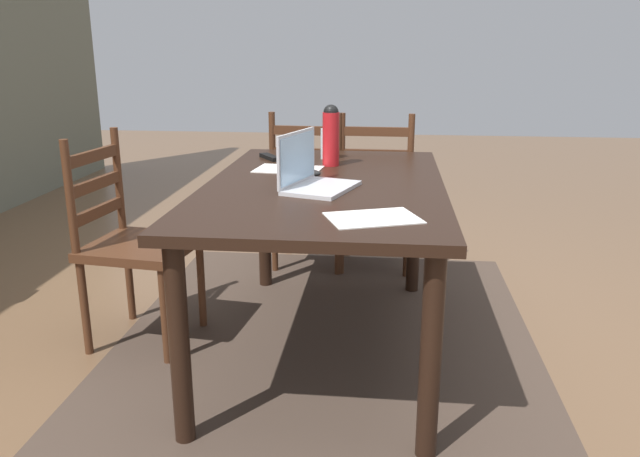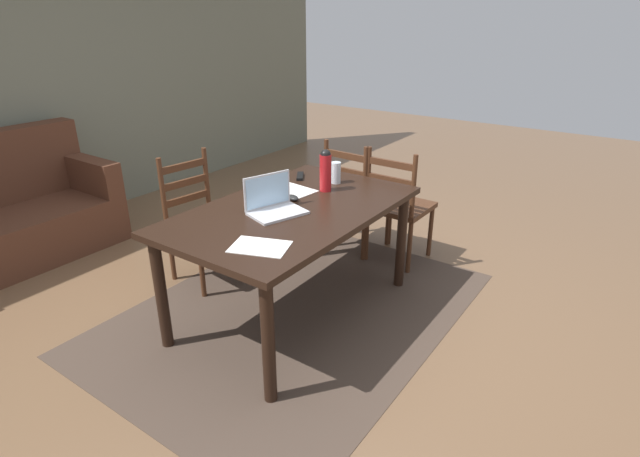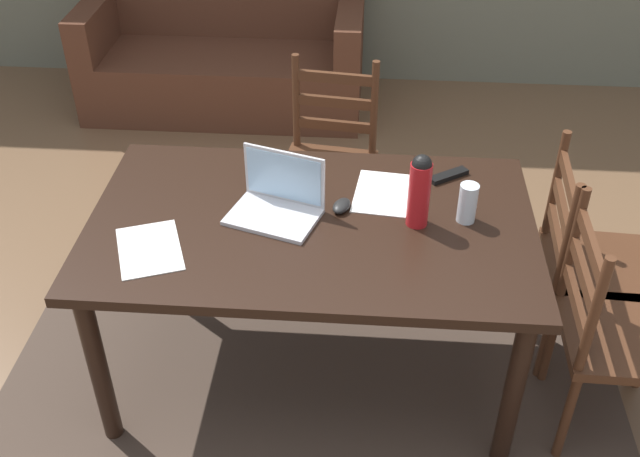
% 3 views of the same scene
% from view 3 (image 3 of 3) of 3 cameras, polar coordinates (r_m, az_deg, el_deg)
% --- Properties ---
extents(ground_plane, '(14.00, 14.00, 0.00)m').
position_cam_3_polar(ground_plane, '(3.25, -0.56, -10.32)').
color(ground_plane, brown).
extents(area_rug, '(2.54, 1.90, 0.01)m').
position_cam_3_polar(area_rug, '(3.25, -0.56, -10.28)').
color(area_rug, '#47382D').
rests_on(area_rug, ground).
extents(dining_table, '(1.64, 0.98, 0.76)m').
position_cam_3_polar(dining_table, '(2.80, -0.64, -0.85)').
color(dining_table, black).
rests_on(dining_table, ground).
extents(chair_right_far, '(0.47, 0.47, 0.95)m').
position_cam_3_polar(chair_right_far, '(3.21, 19.84, -2.55)').
color(chair_right_far, '#4C2B19').
rests_on(chair_right_far, ground).
extents(chair_right_near, '(0.45, 0.45, 0.95)m').
position_cam_3_polar(chair_right_near, '(2.92, 21.40, -7.42)').
color(chair_right_near, '#4C2B19').
rests_on(chair_right_near, ground).
extents(chair_far_head, '(0.49, 0.49, 0.95)m').
position_cam_3_polar(chair_far_head, '(3.63, 0.63, 4.77)').
color(chair_far_head, '#4C2B19').
rests_on(chair_far_head, ground).
extents(couch, '(1.80, 0.80, 1.00)m').
position_cam_3_polar(couch, '(5.15, -7.14, 13.22)').
color(couch, '#512D1E').
rests_on(couch, ground).
extents(laptop, '(0.37, 0.31, 0.23)m').
position_cam_3_polar(laptop, '(2.76, -3.20, 2.29)').
color(laptop, silver).
rests_on(laptop, dining_table).
extents(water_bottle, '(0.08, 0.08, 0.29)m').
position_cam_3_polar(water_bottle, '(2.67, 7.57, 2.98)').
color(water_bottle, red).
rests_on(water_bottle, dining_table).
extents(drinking_glass, '(0.07, 0.07, 0.15)m').
position_cam_3_polar(drinking_glass, '(2.75, 11.15, 1.91)').
color(drinking_glass, silver).
rests_on(drinking_glass, dining_table).
extents(computer_mouse, '(0.09, 0.11, 0.03)m').
position_cam_3_polar(computer_mouse, '(2.79, 1.65, 1.74)').
color(computer_mouse, black).
rests_on(computer_mouse, dining_table).
extents(tv_remote, '(0.17, 0.13, 0.02)m').
position_cam_3_polar(tv_remote, '(3.02, 9.74, 3.99)').
color(tv_remote, black).
rests_on(tv_remote, dining_table).
extents(paper_stack_left, '(0.24, 0.32, 0.00)m').
position_cam_3_polar(paper_stack_left, '(2.90, 4.78, 2.70)').
color(paper_stack_left, white).
rests_on(paper_stack_left, dining_table).
extents(paper_stack_right, '(0.30, 0.35, 0.00)m').
position_cam_3_polar(paper_stack_right, '(2.67, -12.83, -1.53)').
color(paper_stack_right, white).
rests_on(paper_stack_right, dining_table).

